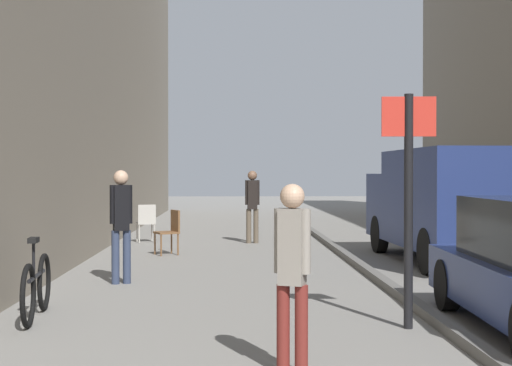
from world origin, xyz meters
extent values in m
plane|color=gray|center=(0.00, 12.00, 0.00)|extent=(80.00, 80.00, 0.00)
cube|color=#615F5B|center=(1.58, 12.00, 0.06)|extent=(0.16, 40.00, 0.12)
cylinder|color=brown|center=(-0.31, 15.92, 0.42)|extent=(0.12, 0.12, 0.84)
cylinder|color=brown|center=(-0.13, 15.93, 0.42)|extent=(0.12, 0.12, 0.84)
cube|color=black|center=(-0.22, 15.92, 1.19)|extent=(0.24, 0.21, 0.71)
cylinder|color=black|center=(-0.34, 15.92, 1.24)|extent=(0.10, 0.10, 0.60)
cylinder|color=black|center=(-0.09, 15.93, 1.24)|extent=(0.10, 0.10, 0.60)
sphere|color=brown|center=(-0.22, 15.92, 1.66)|extent=(0.23, 0.23, 0.23)
cylinder|color=#2D3851|center=(-2.54, 9.31, 0.42)|extent=(0.12, 0.12, 0.83)
cylinder|color=#2D3851|center=(-2.37, 9.36, 0.42)|extent=(0.12, 0.12, 0.83)
cube|color=black|center=(-2.46, 9.33, 1.18)|extent=(0.28, 0.25, 0.71)
cylinder|color=black|center=(-2.58, 9.29, 1.24)|extent=(0.10, 0.10, 0.60)
cylinder|color=black|center=(-2.34, 9.37, 1.24)|extent=(0.10, 0.10, 0.60)
sphere|color=tan|center=(-2.46, 9.33, 1.65)|extent=(0.23, 0.23, 0.23)
cylinder|color=maroon|center=(-0.31, 4.11, 0.38)|extent=(0.11, 0.11, 0.77)
cylinder|color=maroon|center=(-0.16, 4.05, 0.38)|extent=(0.11, 0.11, 0.77)
cube|color=gray|center=(-0.23, 4.08, 1.09)|extent=(0.26, 0.25, 0.65)
cylinder|color=gray|center=(-0.34, 4.12, 1.14)|extent=(0.09, 0.09, 0.56)
cylinder|color=gray|center=(-0.12, 4.03, 1.14)|extent=(0.09, 0.09, 0.56)
sphere|color=tan|center=(-0.23, 4.08, 1.53)|extent=(0.21, 0.21, 0.21)
cube|color=navy|center=(3.49, 11.31, 1.25)|extent=(2.19, 3.76, 1.82)
cube|color=navy|center=(3.39, 13.86, 1.02)|extent=(2.11, 1.51, 1.37)
cube|color=black|center=(3.37, 14.36, 1.32)|extent=(1.73, 0.10, 0.60)
cylinder|color=black|center=(2.47, 13.68, 0.40)|extent=(0.25, 0.81, 0.80)
cylinder|color=black|center=(4.33, 13.75, 0.40)|extent=(0.25, 0.81, 0.80)
cylinder|color=black|center=(2.60, 10.13, 0.40)|extent=(0.25, 0.81, 0.80)
cylinder|color=black|center=(1.96, 6.94, 0.32)|extent=(0.22, 0.65, 0.64)
cylinder|color=black|center=(1.21, 5.89, 1.30)|extent=(0.10, 0.10, 2.60)
cube|color=red|center=(1.21, 5.89, 2.35)|extent=(0.60, 0.06, 0.44)
torus|color=black|center=(-3.09, 7.10, 0.36)|extent=(0.12, 0.72, 0.72)
torus|color=black|center=(-3.01, 6.06, 0.36)|extent=(0.12, 0.72, 0.72)
cylinder|color=black|center=(-3.05, 6.58, 0.51)|extent=(0.13, 0.95, 0.05)
cylinder|color=black|center=(-3.04, 6.39, 0.73)|extent=(0.04, 0.04, 0.40)
cube|color=black|center=(-3.04, 6.39, 0.95)|extent=(0.12, 0.25, 0.06)
cylinder|color=#B7B2A8|center=(-3.10, 16.45, 0.23)|extent=(0.04, 0.04, 0.45)
cylinder|color=#B7B2A8|center=(-2.74, 16.55, 0.23)|extent=(0.04, 0.04, 0.45)
cylinder|color=#B7B2A8|center=(-3.00, 16.09, 0.23)|extent=(0.04, 0.04, 0.45)
cylinder|color=#B7B2A8|center=(-2.64, 16.19, 0.23)|extent=(0.04, 0.04, 0.45)
cube|color=#B7B2A8|center=(-2.87, 16.32, 0.47)|extent=(0.54, 0.54, 0.04)
cube|color=#B7B2A8|center=(-2.82, 16.12, 0.71)|extent=(0.43, 0.16, 0.45)
cylinder|color=brown|center=(-2.19, 13.14, 0.23)|extent=(0.04, 0.04, 0.45)
cylinder|color=brown|center=(-2.35, 13.47, 0.23)|extent=(0.04, 0.04, 0.45)
cylinder|color=brown|center=(-1.85, 13.30, 0.23)|extent=(0.04, 0.04, 0.45)
cylinder|color=brown|center=(-2.02, 13.63, 0.23)|extent=(0.04, 0.04, 0.45)
cube|color=brown|center=(-2.10, 13.38, 0.47)|extent=(0.59, 0.59, 0.04)
cube|color=brown|center=(-1.92, 13.47, 0.71)|extent=(0.23, 0.41, 0.45)
camera|label=1|loc=(-0.77, -2.26, 1.73)|focal=52.15mm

